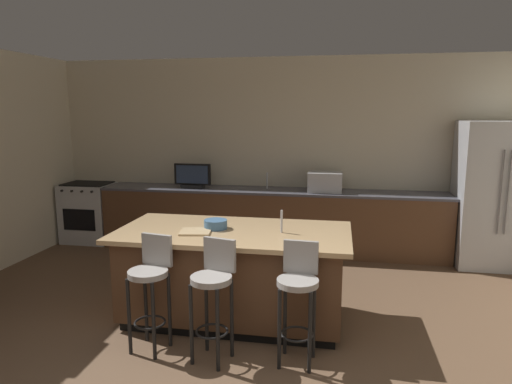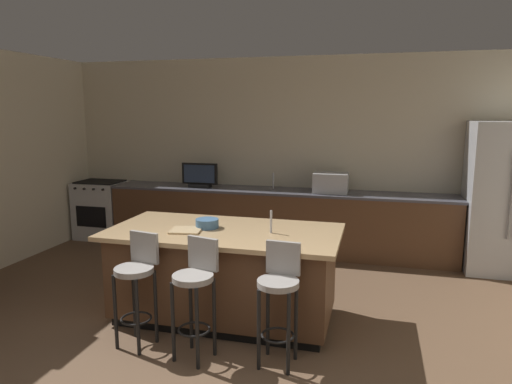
{
  "view_description": "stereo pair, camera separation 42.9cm",
  "coord_description": "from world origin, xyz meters",
  "px_view_note": "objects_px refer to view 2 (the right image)",
  "views": [
    {
      "loc": [
        0.89,
        -2.53,
        2.06
      ],
      "look_at": [
        -0.1,
        2.92,
        1.08
      ],
      "focal_mm": 32.11,
      "sensor_mm": 36.0,
      "label": 1
    },
    {
      "loc": [
        1.31,
        -2.44,
        2.06
      ],
      "look_at": [
        -0.1,
        2.92,
        1.08
      ],
      "focal_mm": 32.11,
      "sensor_mm": 36.0,
      "label": 2
    }
  ],
  "objects_px": {
    "kitchen_island": "(224,273)",
    "bar_stool_center": "(196,287)",
    "refrigerator": "(505,198)",
    "microwave": "(331,183)",
    "cutting_board": "(186,230)",
    "bar_stool_right": "(279,293)",
    "tv_monitor": "(200,176)",
    "range_oven": "(102,210)",
    "fruit_bowl": "(207,223)",
    "bar_stool_left": "(137,279)"
  },
  "relations": [
    {
      "from": "bar_stool_left",
      "to": "fruit_bowl",
      "type": "relative_size",
      "value": 4.41
    },
    {
      "from": "microwave",
      "to": "fruit_bowl",
      "type": "distance_m",
      "value": 2.51
    },
    {
      "from": "range_oven",
      "to": "fruit_bowl",
      "type": "distance_m",
      "value": 3.6
    },
    {
      "from": "tv_monitor",
      "to": "bar_stool_left",
      "type": "xyz_separation_m",
      "value": [
        0.58,
        -2.98,
        -0.48
      ]
    },
    {
      "from": "fruit_bowl",
      "to": "bar_stool_center",
      "type": "bearing_deg",
      "value": -76.38
    },
    {
      "from": "bar_stool_right",
      "to": "bar_stool_center",
      "type": "bearing_deg",
      "value": -169.06
    },
    {
      "from": "kitchen_island",
      "to": "microwave",
      "type": "height_order",
      "value": "microwave"
    },
    {
      "from": "refrigerator",
      "to": "microwave",
      "type": "distance_m",
      "value": 2.23
    },
    {
      "from": "tv_monitor",
      "to": "bar_stool_left",
      "type": "bearing_deg",
      "value": -78.9
    },
    {
      "from": "bar_stool_center",
      "to": "bar_stool_right",
      "type": "bearing_deg",
      "value": 20.97
    },
    {
      "from": "refrigerator",
      "to": "bar_stool_right",
      "type": "distance_m",
      "value": 3.76
    },
    {
      "from": "microwave",
      "to": "bar_stool_right",
      "type": "relative_size",
      "value": 0.48
    },
    {
      "from": "bar_stool_center",
      "to": "bar_stool_right",
      "type": "height_order",
      "value": "bar_stool_center"
    },
    {
      "from": "tv_monitor",
      "to": "refrigerator",
      "type": "bearing_deg",
      "value": -0.49
    },
    {
      "from": "range_oven",
      "to": "bar_stool_left",
      "type": "distance_m",
      "value": 3.83
    },
    {
      "from": "cutting_board",
      "to": "range_oven",
      "type": "bearing_deg",
      "value": 136.12
    },
    {
      "from": "tv_monitor",
      "to": "bar_stool_right",
      "type": "distance_m",
      "value": 3.53
    },
    {
      "from": "range_oven",
      "to": "bar_stool_center",
      "type": "bearing_deg",
      "value": -46.71
    },
    {
      "from": "kitchen_island",
      "to": "bar_stool_center",
      "type": "relative_size",
      "value": 2.23
    },
    {
      "from": "kitchen_island",
      "to": "bar_stool_left",
      "type": "bearing_deg",
      "value": -129.05
    },
    {
      "from": "bar_stool_left",
      "to": "bar_stool_right",
      "type": "xyz_separation_m",
      "value": [
        1.27,
        0.02,
        0.0
      ]
    },
    {
      "from": "kitchen_island",
      "to": "bar_stool_left",
      "type": "xyz_separation_m",
      "value": [
        -0.57,
        -0.7,
        0.14
      ]
    },
    {
      "from": "bar_stool_left",
      "to": "cutting_board",
      "type": "xyz_separation_m",
      "value": [
        0.23,
        0.56,
        0.32
      ]
    },
    {
      "from": "bar_stool_center",
      "to": "cutting_board",
      "type": "relative_size",
      "value": 3.54
    },
    {
      "from": "bar_stool_center",
      "to": "range_oven",
      "type": "bearing_deg",
      "value": 147.23
    },
    {
      "from": "microwave",
      "to": "fruit_bowl",
      "type": "relative_size",
      "value": 2.1
    },
    {
      "from": "range_oven",
      "to": "bar_stool_left",
      "type": "xyz_separation_m",
      "value": [
        2.34,
        -3.03,
        0.14
      ]
    },
    {
      "from": "kitchen_island",
      "to": "cutting_board",
      "type": "height_order",
      "value": "cutting_board"
    },
    {
      "from": "refrigerator",
      "to": "bar_stool_center",
      "type": "distance_m",
      "value": 4.28
    },
    {
      "from": "refrigerator",
      "to": "bar_stool_right",
      "type": "relative_size",
      "value": 1.92
    },
    {
      "from": "kitchen_island",
      "to": "bar_stool_left",
      "type": "relative_size",
      "value": 2.25
    },
    {
      "from": "bar_stool_right",
      "to": "microwave",
      "type": "bearing_deg",
      "value": 91.86
    },
    {
      "from": "microwave",
      "to": "refrigerator",
      "type": "bearing_deg",
      "value": -2.25
    },
    {
      "from": "kitchen_island",
      "to": "microwave",
      "type": "relative_size",
      "value": 4.72
    },
    {
      "from": "range_oven",
      "to": "microwave",
      "type": "distance_m",
      "value": 3.76
    },
    {
      "from": "range_oven",
      "to": "bar_stool_right",
      "type": "bearing_deg",
      "value": -39.84
    },
    {
      "from": "refrigerator",
      "to": "bar_stool_center",
      "type": "relative_size",
      "value": 1.9
    },
    {
      "from": "kitchen_island",
      "to": "bar_stool_right",
      "type": "bearing_deg",
      "value": -44.37
    },
    {
      "from": "bar_stool_right",
      "to": "cutting_board",
      "type": "xyz_separation_m",
      "value": [
        -1.04,
        0.54,
        0.31
      ]
    },
    {
      "from": "kitchen_island",
      "to": "fruit_bowl",
      "type": "height_order",
      "value": "fruit_bowl"
    },
    {
      "from": "bar_stool_center",
      "to": "fruit_bowl",
      "type": "height_order",
      "value": "bar_stool_center"
    },
    {
      "from": "microwave",
      "to": "cutting_board",
      "type": "distance_m",
      "value": 2.73
    },
    {
      "from": "refrigerator",
      "to": "bar_stool_center",
      "type": "height_order",
      "value": "refrigerator"
    },
    {
      "from": "microwave",
      "to": "bar_stool_left",
      "type": "xyz_separation_m",
      "value": [
        -1.38,
        -3.03,
        -0.45
      ]
    },
    {
      "from": "bar_stool_left",
      "to": "fruit_bowl",
      "type": "bearing_deg",
      "value": 73.29
    },
    {
      "from": "microwave",
      "to": "bar_stool_center",
      "type": "height_order",
      "value": "microwave"
    },
    {
      "from": "fruit_bowl",
      "to": "refrigerator",
      "type": "bearing_deg",
      "value": 34.47
    },
    {
      "from": "range_oven",
      "to": "fruit_bowl",
      "type": "height_order",
      "value": "fruit_bowl"
    },
    {
      "from": "range_oven",
      "to": "bar_stool_right",
      "type": "distance_m",
      "value": 4.7
    },
    {
      "from": "tv_monitor",
      "to": "cutting_board",
      "type": "relative_size",
      "value": 1.92
    }
  ]
}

